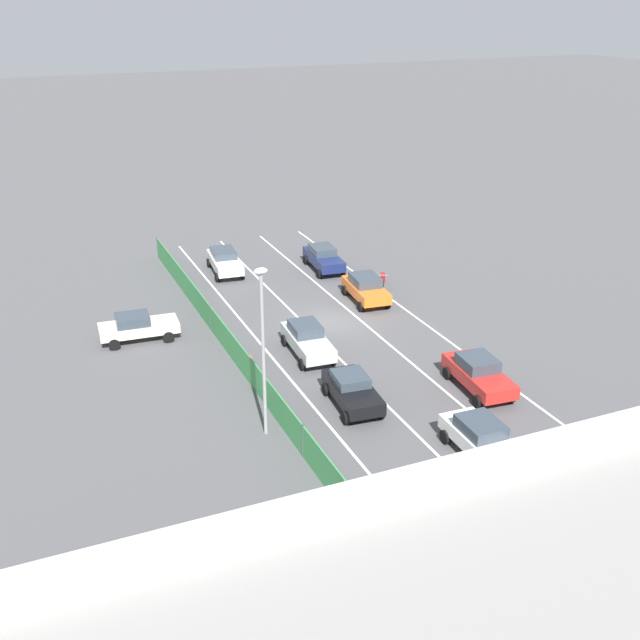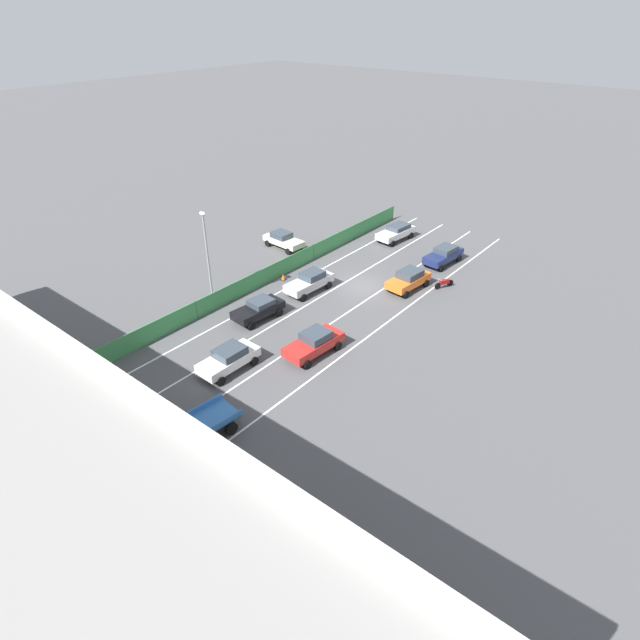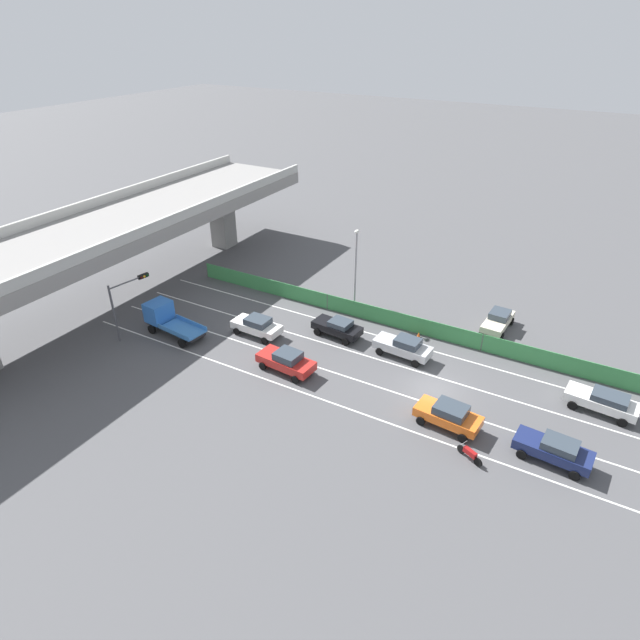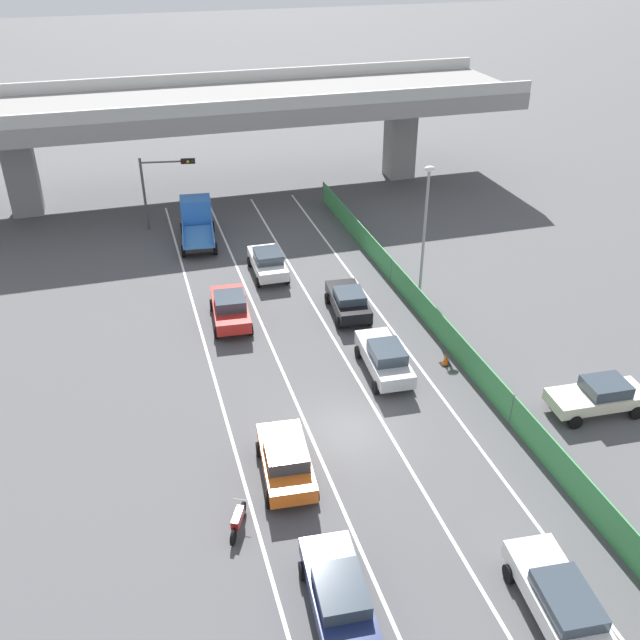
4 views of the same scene
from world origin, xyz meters
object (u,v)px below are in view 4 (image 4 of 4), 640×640
at_px(car_sedan_red, 230,307).
at_px(car_sedan_silver, 385,358).
at_px(motorcycle, 238,520).
at_px(traffic_light, 162,179).
at_px(street_lamp, 425,222).
at_px(parked_sedan_cream, 599,395).
at_px(car_sedan_white, 560,600).
at_px(car_sedan_navy, 339,594).
at_px(car_hatchback_white, 268,262).
at_px(flatbed_truck_blue, 197,220).
at_px(car_sedan_black, 348,301).
at_px(car_taxi_orange, 286,459).
at_px(traffic_cone, 445,360).

distance_m(car_sedan_red, car_sedan_silver, 9.48).
xyz_separation_m(motorcycle, traffic_light, (0.43, 29.32, 3.25)).
relative_size(car_sedan_silver, street_lamp, 0.59).
bearing_deg(car_sedan_red, car_sedan_silver, -48.13).
relative_size(parked_sedan_cream, street_lamp, 0.57).
xyz_separation_m(car_sedan_white, car_sedan_navy, (-6.65, 2.16, 0.02)).
distance_m(car_sedan_white, street_lamp, 22.09).
bearing_deg(motorcycle, street_lamp, 47.25).
relative_size(car_sedan_white, parked_sedan_cream, 1.06).
distance_m(car_hatchback_white, street_lamp, 10.28).
bearing_deg(flatbed_truck_blue, car_sedan_white, -78.63).
xyz_separation_m(parked_sedan_cream, street_lamp, (-3.36, 12.32, 3.89)).
bearing_deg(traffic_light, car_sedan_red, -82.11).
distance_m(car_sedan_red, flatbed_truck_blue, 12.19).
distance_m(car_sedan_black, car_taxi_orange, 13.49).
bearing_deg(parked_sedan_cream, car_sedan_red, 139.02).
distance_m(car_sedan_navy, motorcycle, 5.10).
xyz_separation_m(flatbed_truck_blue, traffic_cone, (9.68, -19.37, -1.04)).
bearing_deg(car_sedan_white, car_sedan_navy, 161.99).
bearing_deg(car_sedan_red, car_sedan_black, -8.82).
distance_m(car_hatchback_white, car_sedan_white, 26.87).
xyz_separation_m(car_sedan_navy, traffic_cone, (9.54, 12.22, -0.63)).
relative_size(car_sedan_navy, motorcycle, 2.60).
distance_m(car_taxi_orange, traffic_cone, 11.16).
bearing_deg(car_sedan_white, car_hatchback_white, 97.29).
bearing_deg(traffic_light, car_sedan_black, -61.11).
bearing_deg(car_hatchback_white, car_sedan_silver, -75.83).
distance_m(car_taxi_orange, car_sedan_navy, 6.61).
distance_m(car_sedan_navy, parked_sedan_cream, 16.00).
distance_m(car_sedan_navy, street_lamp, 22.46).
height_order(car_hatchback_white, traffic_cone, car_hatchback_white).
height_order(car_sedan_navy, traffic_cone, car_sedan_navy).
relative_size(car_taxi_orange, parked_sedan_cream, 0.99).
height_order(car_sedan_black, car_hatchback_white, car_hatchback_white).
height_order(flatbed_truck_blue, parked_sedan_cream, flatbed_truck_blue).
xyz_separation_m(car_sedan_red, car_taxi_orange, (-0.06, -12.80, 0.01)).
xyz_separation_m(car_sedan_silver, traffic_light, (-8.32, 21.42, 2.78)).
bearing_deg(flatbed_truck_blue, car_sedan_red, -89.45).
distance_m(car_sedan_red, car_taxi_orange, 12.80).
bearing_deg(car_hatchback_white, parked_sedan_cream, -57.55).
relative_size(car_taxi_orange, motorcycle, 2.48).
height_order(car_taxi_orange, car_sedan_navy, car_taxi_orange).
distance_m(car_taxi_orange, motorcycle, 3.23).
relative_size(flatbed_truck_blue, street_lamp, 0.73).
bearing_deg(parked_sedan_cream, car_taxi_orange, -179.21).
xyz_separation_m(flatbed_truck_blue, parked_sedan_cream, (14.62, -24.78, -0.45)).
bearing_deg(traffic_light, parked_sedan_cream, -58.54).
relative_size(car_hatchback_white, car_sedan_navy, 0.94).
bearing_deg(car_sedan_navy, car_hatchback_white, 82.47).
bearing_deg(parked_sedan_cream, car_sedan_silver, 145.88).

